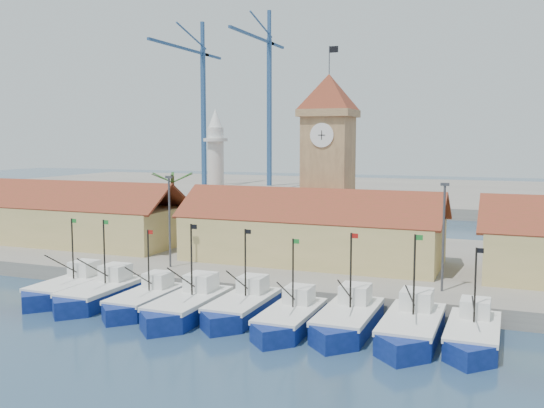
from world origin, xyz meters
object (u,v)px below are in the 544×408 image
at_px(boat_0, 67,290).
at_px(clock_tower, 328,158).
at_px(boat_4, 241,309).
at_px(minaret, 216,174).

relative_size(boat_0, clock_tower, 0.43).
bearing_deg(boat_4, minaret, 120.65).
bearing_deg(clock_tower, minaret, 172.39).
bearing_deg(clock_tower, boat_0, -126.95).
xyz_separation_m(clock_tower, minaret, (-15.00, 2.00, -2.23)).
bearing_deg(boat_4, clock_tower, 88.97).
xyz_separation_m(boat_4, minaret, (-14.59, 24.62, 8.96)).
height_order(boat_0, clock_tower, clock_tower).
height_order(boat_4, minaret, minaret).
xyz_separation_m(boat_4, clock_tower, (0.41, 22.62, 11.20)).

